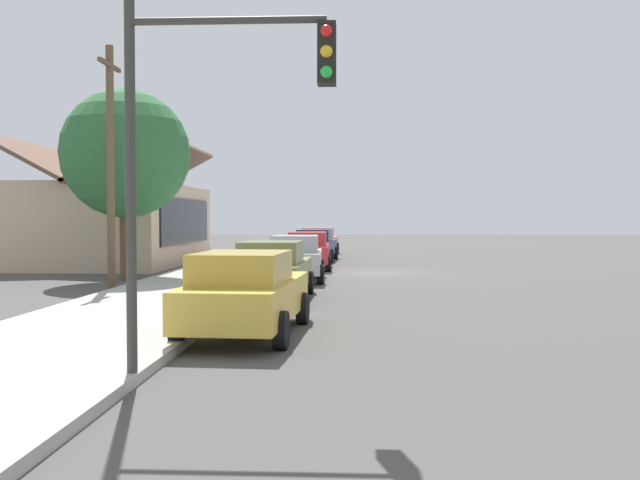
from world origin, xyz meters
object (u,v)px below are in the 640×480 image
(car_olive, at_px, (273,270))
(traffic_light_main, at_px, (209,121))
(shade_tree, at_px, (125,154))
(car_navy, at_px, (315,245))
(car_mustard, at_px, (246,292))
(car_coral, at_px, (319,241))
(utility_pole_wooden, at_px, (111,162))
(car_silver, at_px, (296,258))
(fire_hydrant_red, at_px, (218,283))
(car_cherry, at_px, (308,250))

(car_olive, xyz_separation_m, traffic_light_main, (-9.67, -0.29, 2.68))
(shade_tree, bearing_deg, car_navy, -28.01)
(car_mustard, distance_m, car_navy, 22.55)
(car_coral, height_order, traffic_light_main, traffic_light_main)
(car_navy, height_order, utility_pole_wooden, utility_pole_wooden)
(car_olive, relative_size, utility_pole_wooden, 0.62)
(car_olive, height_order, car_coral, same)
(car_olive, distance_m, car_coral, 22.44)
(car_silver, relative_size, fire_hydrant_red, 6.22)
(car_navy, relative_size, fire_hydrant_red, 6.95)
(car_cherry, xyz_separation_m, fire_hydrant_red, (-11.64, 1.56, -0.32))
(car_navy, bearing_deg, car_cherry, -177.28)
(car_olive, distance_m, car_cherry, 11.08)
(car_olive, distance_m, shade_tree, 8.80)
(shade_tree, distance_m, utility_pole_wooden, 2.85)
(car_olive, relative_size, fire_hydrant_red, 6.53)
(car_silver, distance_m, shade_tree, 6.94)
(car_coral, bearing_deg, traffic_light_main, -176.65)
(car_cherry, relative_size, shade_tree, 0.67)
(car_olive, xyz_separation_m, shade_tree, (5.55, 5.81, 3.59))
(car_coral, height_order, utility_pole_wooden, utility_pole_wooden)
(car_cherry, bearing_deg, car_navy, -1.54)
(car_mustard, distance_m, shade_tree, 13.25)
(car_mustard, height_order, car_silver, same)
(car_mustard, distance_m, traffic_light_main, 4.77)
(car_mustard, xyz_separation_m, car_silver, (11.41, 0.03, -0.00))
(car_cherry, xyz_separation_m, car_navy, (5.74, 0.01, 0.00))
(car_olive, height_order, car_silver, same)
(car_navy, distance_m, utility_pole_wooden, 15.41)
(car_navy, height_order, shade_tree, shade_tree)
(car_navy, distance_m, car_coral, 5.63)
(car_silver, bearing_deg, shade_tree, 89.23)
(car_olive, bearing_deg, car_navy, 0.00)
(traffic_light_main, bearing_deg, fire_hydrant_red, 10.33)
(fire_hydrant_red, bearing_deg, car_silver, -13.44)
(car_mustard, xyz_separation_m, car_olive, (5.73, 0.15, -0.00))
(shade_tree, bearing_deg, car_mustard, -152.17)
(car_silver, xyz_separation_m, traffic_light_main, (-15.36, -0.17, 2.68))
(car_coral, distance_m, fire_hydrant_red, 23.06)
(car_cherry, distance_m, fire_hydrant_red, 11.75)
(car_cherry, distance_m, utility_pole_wooden, 10.46)
(car_mustard, relative_size, car_silver, 1.07)
(car_olive, height_order, car_cherry, same)
(car_olive, bearing_deg, traffic_light_main, -177.64)
(car_mustard, distance_m, car_silver, 11.41)
(car_cherry, relative_size, utility_pole_wooden, 0.59)
(car_mustard, xyz_separation_m, shade_tree, (11.28, 5.96, 3.59))
(car_navy, relative_size, traffic_light_main, 0.95)
(car_mustard, xyz_separation_m, utility_pole_wooden, (8.51, 5.52, 3.11))
(shade_tree, xyz_separation_m, utility_pole_wooden, (-2.77, -0.44, -0.48))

